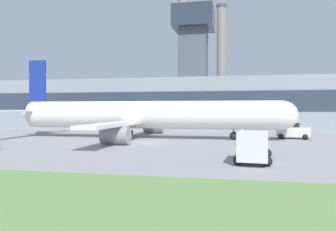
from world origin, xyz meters
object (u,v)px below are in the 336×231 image
at_px(ground_crew_person, 242,137).
at_px(pushback_tug, 293,132).
at_px(baggage_truck, 253,147).
at_px(airplane, 145,115).

bearing_deg(ground_crew_person, pushback_tug, 54.47).
relative_size(pushback_tug, baggage_truck, 0.73).
height_order(airplane, baggage_truck, airplane).
bearing_deg(ground_crew_person, airplane, 152.80).
xyz_separation_m(airplane, baggage_truck, (12.82, -16.89, -1.87)).
distance_m(airplane, baggage_truck, 21.29).
relative_size(pushback_tug, ground_crew_person, 2.44).
bearing_deg(airplane, baggage_truck, -52.79).
height_order(baggage_truck, ground_crew_person, baggage_truck).
bearing_deg(pushback_tug, baggage_truck, -106.81).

